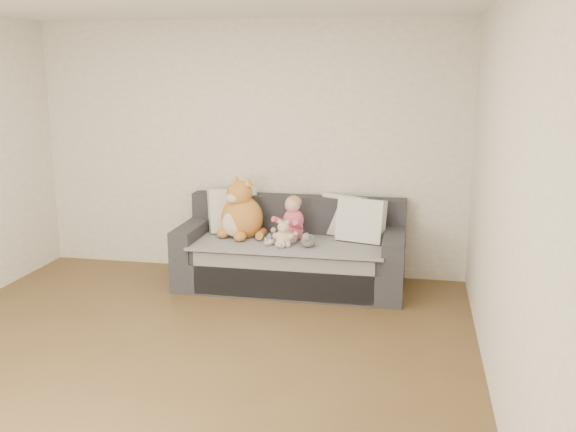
{
  "coord_description": "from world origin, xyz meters",
  "views": [
    {
      "loc": [
        1.69,
        -3.93,
        2.1
      ],
      "look_at": [
        0.54,
        1.87,
        0.75
      ],
      "focal_mm": 40.0,
      "sensor_mm": 36.0,
      "label": 1
    }
  ],
  "objects_px": {
    "sofa": "(292,255)",
    "plush_cat": "(241,214)",
    "teddy_bear": "(283,235)",
    "toddler": "(291,222)",
    "sippy_cup": "(269,239)"
  },
  "relations": [
    {
      "from": "sofa",
      "to": "sippy_cup",
      "type": "distance_m",
      "value": 0.38
    },
    {
      "from": "teddy_bear",
      "to": "toddler",
      "type": "bearing_deg",
      "value": 77.8
    },
    {
      "from": "plush_cat",
      "to": "teddy_bear",
      "type": "distance_m",
      "value": 0.56
    },
    {
      "from": "sofa",
      "to": "teddy_bear",
      "type": "relative_size",
      "value": 8.47
    },
    {
      "from": "sofa",
      "to": "teddy_bear",
      "type": "xyz_separation_m",
      "value": [
        -0.03,
        -0.25,
        0.27
      ]
    },
    {
      "from": "teddy_bear",
      "to": "sofa",
      "type": "bearing_deg",
      "value": 81.24
    },
    {
      "from": "toddler",
      "to": "sippy_cup",
      "type": "distance_m",
      "value": 0.29
    },
    {
      "from": "plush_cat",
      "to": "teddy_bear",
      "type": "height_order",
      "value": "plush_cat"
    },
    {
      "from": "sofa",
      "to": "plush_cat",
      "type": "distance_m",
      "value": 0.65
    },
    {
      "from": "plush_cat",
      "to": "teddy_bear",
      "type": "xyz_separation_m",
      "value": [
        0.48,
        -0.25,
        -0.13
      ]
    },
    {
      "from": "plush_cat",
      "to": "toddler",
      "type": "bearing_deg",
      "value": 18.77
    },
    {
      "from": "sofa",
      "to": "sippy_cup",
      "type": "relative_size",
      "value": 19.54
    },
    {
      "from": "sofa",
      "to": "plush_cat",
      "type": "height_order",
      "value": "plush_cat"
    },
    {
      "from": "toddler",
      "to": "plush_cat",
      "type": "bearing_deg",
      "value": -161.89
    },
    {
      "from": "teddy_bear",
      "to": "sippy_cup",
      "type": "distance_m",
      "value": 0.14
    }
  ]
}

